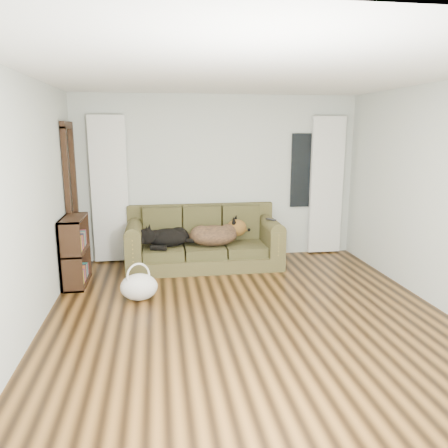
{
  "coord_description": "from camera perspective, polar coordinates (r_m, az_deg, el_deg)",
  "views": [
    {
      "loc": [
        -0.96,
        -4.44,
        2.05
      ],
      "look_at": [
        -0.04,
        1.6,
        0.73
      ],
      "focal_mm": 35.0,
      "sensor_mm": 36.0,
      "label": 1
    }
  ],
  "objects": [
    {
      "name": "bookshelf",
      "position": [
        6.2,
        -18.87,
        -2.99
      ],
      "size": [
        0.35,
        0.76,
        0.92
      ],
      "primitive_type": "cube",
      "rotation": [
        0.0,
        0.0,
        -0.11
      ],
      "color": "black",
      "rests_on": "floor"
    },
    {
      "name": "wall_right",
      "position": [
        5.53,
        26.99,
        3.04
      ],
      "size": [
        0.04,
        5.0,
        2.6
      ],
      "primitive_type": "cube",
      "color": "#B0B8AB",
      "rests_on": "ground"
    },
    {
      "name": "tote_bag",
      "position": [
        5.51,
        -11.05,
        -8.14
      ],
      "size": [
        0.51,
        0.43,
        0.33
      ],
      "primitive_type": "ellipsoid",
      "rotation": [
        0.0,
        0.0,
        0.19
      ],
      "color": "silver",
      "rests_on": "floor"
    },
    {
      "name": "dog_black_lab",
      "position": [
        6.57,
        -7.61,
        -1.79
      ],
      "size": [
        0.68,
        0.5,
        0.27
      ],
      "primitive_type": "ellipsoid",
      "rotation": [
        0.0,
        0.0,
        0.09
      ],
      "color": "black",
      "rests_on": "sofa"
    },
    {
      "name": "curtain_right",
      "position": [
        7.45,
        13.22,
        4.9
      ],
      "size": [
        0.55,
        0.08,
        2.25
      ],
      "primitive_type": "cube",
      "color": "white",
      "rests_on": "ground"
    },
    {
      "name": "tv_remote",
      "position": [
        6.63,
        6.14,
        0.6
      ],
      "size": [
        0.14,
        0.19,
        0.02
      ],
      "primitive_type": "cube",
      "rotation": [
        0.0,
        0.0,
        0.52
      ],
      "color": "black",
      "rests_on": "sofa"
    },
    {
      "name": "curtain_left",
      "position": [
        6.96,
        -14.71,
        4.33
      ],
      "size": [
        0.55,
        0.08,
        2.25
      ],
      "primitive_type": "cube",
      "color": "white",
      "rests_on": "ground"
    },
    {
      "name": "sofa",
      "position": [
        6.65,
        -2.65,
        -1.79
      ],
      "size": [
        2.31,
        1.0,
        0.95
      ],
      "primitive_type": "cube",
      "color": "brown",
      "rests_on": "floor"
    },
    {
      "name": "window_pane",
      "position": [
        7.35,
        10.62,
        6.87
      ],
      "size": [
        0.5,
        0.03,
        1.2
      ],
      "primitive_type": "cube",
      "color": "black",
      "rests_on": "wall_back"
    },
    {
      "name": "door_casing",
      "position": [
        6.68,
        -19.25,
        2.87
      ],
      "size": [
        0.07,
        0.6,
        2.1
      ],
      "primitive_type": "cube",
      "color": "black",
      "rests_on": "ground"
    },
    {
      "name": "floor",
      "position": [
        4.99,
        3.33,
        -12.15
      ],
      "size": [
        5.0,
        5.0,
        0.0
      ],
      "primitive_type": "plane",
      "color": "black",
      "rests_on": "ground"
    },
    {
      "name": "wall_left",
      "position": [
        4.68,
        -24.49,
        1.84
      ],
      "size": [
        0.04,
        5.0,
        2.6
      ],
      "primitive_type": "cube",
      "color": "#B0B8AB",
      "rests_on": "ground"
    },
    {
      "name": "dog_shepherd",
      "position": [
        6.6,
        -1.04,
        -1.51
      ],
      "size": [
        0.78,
        0.57,
        0.33
      ],
      "primitive_type": "ellipsoid",
      "rotation": [
        0.0,
        0.0,
        3.09
      ],
      "color": "black",
      "rests_on": "sofa"
    },
    {
      "name": "ceiling",
      "position": [
        4.58,
        3.75,
        19.03
      ],
      "size": [
        5.0,
        5.0,
        0.0
      ],
      "primitive_type": "plane",
      "color": "white",
      "rests_on": "ground"
    },
    {
      "name": "wall_back",
      "position": [
        7.05,
        -0.76,
        6.04
      ],
      "size": [
        4.5,
        0.04,
        2.6
      ],
      "primitive_type": "cube",
      "color": "#B0B8AB",
      "rests_on": "ground"
    }
  ]
}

